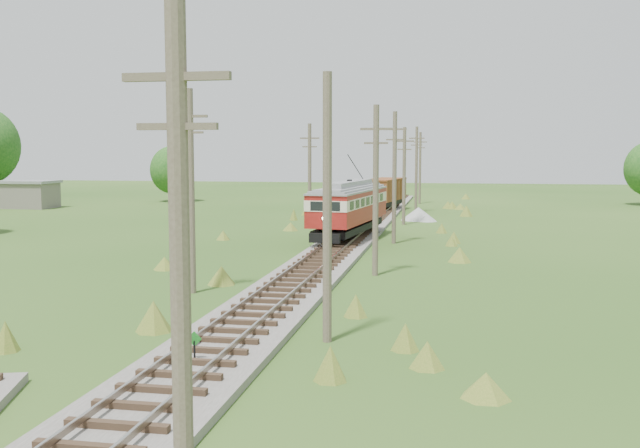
% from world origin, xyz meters
% --- Properties ---
extents(ground, '(260.00, 260.00, 0.00)m').
position_xyz_m(ground, '(0.00, 0.00, 0.00)').
color(ground, '#244916').
rests_on(ground, ground).
extents(railbed_main, '(3.60, 96.00, 0.57)m').
position_xyz_m(railbed_main, '(0.00, 34.00, 0.19)').
color(railbed_main, '#605B54').
rests_on(railbed_main, ground).
extents(switch_marker, '(0.45, 0.06, 1.08)m').
position_xyz_m(switch_marker, '(-0.20, 1.50, 0.63)').
color(switch_marker, black).
rests_on(switch_marker, ground).
extents(streetcar, '(4.17, 12.28, 5.56)m').
position_xyz_m(streetcar, '(-0.00, 31.73, 2.59)').
color(streetcar, black).
rests_on(streetcar, ground).
extents(gondola, '(4.21, 9.10, 2.91)m').
position_xyz_m(gondola, '(-0.00, 57.85, 2.13)').
color(gondola, black).
rests_on(gondola, ground).
extents(gravel_pile, '(3.35, 3.55, 1.22)m').
position_xyz_m(gravel_pile, '(4.20, 48.12, 0.57)').
color(gravel_pile, gray).
rests_on(gravel_pile, ground).
extents(utility_pole_r_0, '(1.60, 0.30, 8.50)m').
position_xyz_m(utility_pole_r_0, '(3.20, -8.00, 4.37)').
color(utility_pole_r_0, brown).
rests_on(utility_pole_r_0, ground).
extents(utility_pole_r_1, '(0.30, 0.30, 8.80)m').
position_xyz_m(utility_pole_r_1, '(3.10, 5.00, 4.40)').
color(utility_pole_r_1, brown).
rests_on(utility_pole_r_1, ground).
extents(utility_pole_r_2, '(1.60, 0.30, 8.60)m').
position_xyz_m(utility_pole_r_2, '(3.30, 18.00, 4.42)').
color(utility_pole_r_2, brown).
rests_on(utility_pole_r_2, ground).
extents(utility_pole_r_3, '(1.60, 0.30, 9.00)m').
position_xyz_m(utility_pole_r_3, '(3.20, 31.00, 4.63)').
color(utility_pole_r_3, brown).
rests_on(utility_pole_r_3, ground).
extents(utility_pole_r_4, '(1.60, 0.30, 8.40)m').
position_xyz_m(utility_pole_r_4, '(3.00, 44.00, 4.32)').
color(utility_pole_r_4, brown).
rests_on(utility_pole_r_4, ground).
extents(utility_pole_r_5, '(1.60, 0.30, 8.90)m').
position_xyz_m(utility_pole_r_5, '(3.40, 57.00, 4.58)').
color(utility_pole_r_5, brown).
rests_on(utility_pole_r_5, ground).
extents(utility_pole_r_6, '(1.60, 0.30, 8.70)m').
position_xyz_m(utility_pole_r_6, '(3.20, 70.00, 4.47)').
color(utility_pole_r_6, brown).
rests_on(utility_pole_r_6, ground).
extents(utility_pole_l_a, '(1.60, 0.30, 9.00)m').
position_xyz_m(utility_pole_l_a, '(-4.20, 12.00, 4.63)').
color(utility_pole_l_a, brown).
rests_on(utility_pole_l_a, ground).
extents(utility_pole_l_b, '(1.60, 0.30, 8.60)m').
position_xyz_m(utility_pole_l_b, '(-4.50, 40.00, 4.42)').
color(utility_pole_l_b, brown).
rests_on(utility_pole_l_b, ground).
extents(tree_mid_a, '(5.46, 5.46, 7.03)m').
position_xyz_m(tree_mid_a, '(-28.00, 68.00, 4.02)').
color(tree_mid_a, '#38281C').
rests_on(tree_mid_a, ground).
extents(shed, '(6.40, 4.40, 3.10)m').
position_xyz_m(shed, '(-40.00, 55.00, 1.57)').
color(shed, slate).
rests_on(shed, ground).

